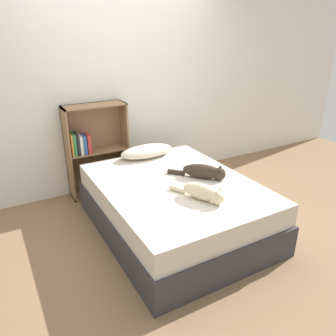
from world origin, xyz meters
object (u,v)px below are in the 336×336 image
Objects in this scene: bed at (175,206)px; cat_dark at (205,172)px; pillow at (147,151)px; bookshelf at (94,148)px; cat_light at (204,193)px.

bed is 0.46m from cat_dark.
pillow reaches higher than bed.
bookshelf reaches higher than pillow.
bookshelf is at bearing 170.73° from cat_light.
bed is 1.33m from bookshelf.
cat_dark is at bearing -10.99° from bed.
pillow is at bearing -42.57° from bookshelf.
cat_light is 1.71m from bookshelf.
cat_dark is 0.43× the size of bookshelf.
cat_light is 0.46× the size of bookshelf.
bed is 1.67× the size of bookshelf.
bookshelf is (-0.43, 1.22, 0.32)m from bed.
cat_dark is (0.27, 0.37, -0.00)m from cat_light.
cat_dark is (0.24, -0.82, -0.00)m from pillow.
cat_light is at bearing -79.00° from cat_dark.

